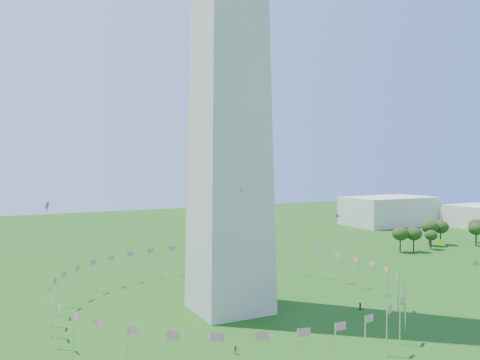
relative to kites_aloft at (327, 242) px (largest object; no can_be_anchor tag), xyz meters
name	(u,v)px	position (x,y,z in m)	size (l,w,h in m)	color
flag_ring	(229,291)	(-11.19, 23.04, -14.50)	(80.24, 80.24, 9.00)	silver
gov_building_east_a	(389,211)	(138.81, 123.04, -11.00)	(50.00, 30.00, 16.00)	beige
kites_aloft	(327,242)	(0.00, 0.00, 0.00)	(105.77, 75.11, 35.10)	yellow
tree_line_east	(440,235)	(104.41, 58.65, -13.96)	(53.66, 16.09, 10.85)	#2A4818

